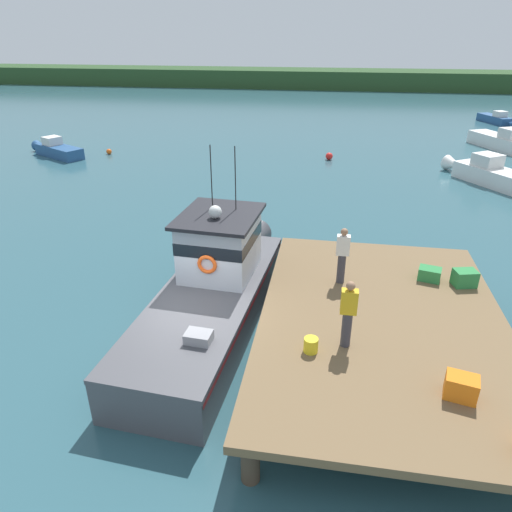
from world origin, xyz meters
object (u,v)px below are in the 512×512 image
object	(u,v)px
main_fishing_boat	(214,288)
mooring_buoy_channel_marker	(329,156)
mooring_buoy_spare_mooring	(109,152)
crate_single_far	(430,274)
moored_boat_near_channel	(56,150)
crate_single_by_cleat	(461,387)
crate_stack_mid_dock	(465,278)
moored_boat_outer_mooring	(505,142)
deckhand_further_back	(348,313)
moored_boat_mid_harbor	(497,119)
bait_bucket	(311,345)
deckhand_by_the_boat	(342,254)
moored_boat_off_the_point	(491,174)

from	to	relation	value
main_fishing_boat	mooring_buoy_channel_marker	distance (m)	19.32
mooring_buoy_spare_mooring	crate_single_far	bearing A→B (deg)	-43.59
moored_boat_near_channel	main_fishing_boat	bearing A→B (deg)	-48.64
crate_single_by_cleat	mooring_buoy_spare_mooring	bearing A→B (deg)	129.03
crate_stack_mid_dock	moored_boat_near_channel	world-z (taller)	crate_stack_mid_dock
crate_single_by_cleat	moored_boat_outer_mooring	size ratio (longest dim) A/B	0.10
deckhand_further_back	moored_boat_outer_mooring	world-z (taller)	deckhand_further_back
crate_stack_mid_dock	moored_boat_outer_mooring	distance (m)	24.21
moored_boat_mid_harbor	moored_boat_outer_mooring	world-z (taller)	moored_boat_outer_mooring
main_fishing_boat	moored_boat_mid_harbor	xyz separation A→B (m)	(17.21, 34.50, -0.62)
bait_bucket	deckhand_further_back	xyz separation A→B (m)	(0.75, 0.36, 0.69)
moored_boat_mid_harbor	deckhand_by_the_boat	bearing A→B (deg)	-112.01
main_fishing_boat	deckhand_by_the_boat	size ratio (longest dim) A/B	6.08
crate_single_by_cleat	moored_boat_mid_harbor	xyz separation A→B (m)	(11.40, 38.16, -1.05)
crate_single_by_cleat	moored_boat_near_channel	world-z (taller)	crate_single_by_cleat
crate_stack_mid_dock	moored_boat_near_channel	bearing A→B (deg)	143.63
moored_boat_mid_harbor	moored_boat_outer_mooring	bearing A→B (deg)	-102.99
crate_single_far	crate_stack_mid_dock	world-z (taller)	crate_stack_mid_dock
moored_boat_off_the_point	moored_boat_near_channel	size ratio (longest dim) A/B	1.21
crate_single_by_cleat	moored_boat_near_channel	bearing A→B (deg)	135.13
deckhand_by_the_boat	moored_boat_near_channel	world-z (taller)	deckhand_by_the_boat
main_fishing_boat	moored_boat_near_channel	xyz separation A→B (m)	(-15.09, 17.14, -0.58)
crate_stack_mid_dock	mooring_buoy_channel_marker	size ratio (longest dim) A/B	1.30
mooring_buoy_channel_marker	bait_bucket	bearing A→B (deg)	-89.82
main_fishing_boat	deckhand_by_the_boat	bearing A→B (deg)	9.53
moored_boat_off_the_point	moored_boat_near_channel	xyz separation A→B (m)	(-26.68, 1.85, -0.11)
deckhand_further_back	mooring_buoy_spare_mooring	world-z (taller)	deckhand_further_back
moored_boat_outer_mooring	moored_boat_mid_harbor	bearing A→B (deg)	77.01
bait_bucket	moored_boat_near_channel	distance (m)	26.80
mooring_buoy_spare_mooring	moored_boat_near_channel	bearing A→B (deg)	-162.53
deckhand_by_the_boat	main_fishing_boat	bearing A→B (deg)	-170.47
main_fishing_boat	crate_single_by_cleat	bearing A→B (deg)	-32.26
moored_boat_near_channel	mooring_buoy_channel_marker	bearing A→B (deg)	6.24
moored_boat_outer_mooring	mooring_buoy_channel_marker	size ratio (longest dim) A/B	13.10
crate_stack_mid_dock	deckhand_by_the_boat	world-z (taller)	deckhand_by_the_boat
moored_boat_outer_mooring	deckhand_further_back	bearing A→B (deg)	-113.01
moored_boat_outer_mooring	bait_bucket	bearing A→B (deg)	-114.09
bait_bucket	moored_boat_mid_harbor	xyz separation A→B (m)	(14.33, 37.21, -0.98)
deckhand_by_the_boat	moored_boat_outer_mooring	world-z (taller)	deckhand_by_the_boat
crate_stack_mid_dock	moored_boat_off_the_point	world-z (taller)	crate_stack_mid_dock
crate_single_by_cleat	crate_stack_mid_dock	bearing A→B (deg)	76.77
deckhand_by_the_boat	bait_bucket	bearing A→B (deg)	-100.77
bait_bucket	deckhand_by_the_boat	xyz separation A→B (m)	(0.63, 3.31, 0.69)
moored_boat_off_the_point	mooring_buoy_channel_marker	xyz separation A→B (m)	(-8.79, 3.81, -0.30)
main_fishing_boat	crate_single_far	world-z (taller)	main_fishing_boat
main_fishing_boat	mooring_buoy_channel_marker	bearing A→B (deg)	81.65
crate_stack_mid_dock	mooring_buoy_spare_mooring	bearing A→B (deg)	137.51
moored_boat_off_the_point	crate_single_far	bearing A→B (deg)	-111.59
mooring_buoy_spare_mooring	moored_boat_mid_harbor	bearing A→B (deg)	29.33
bait_bucket	mooring_buoy_channel_marker	size ratio (longest dim) A/B	0.74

